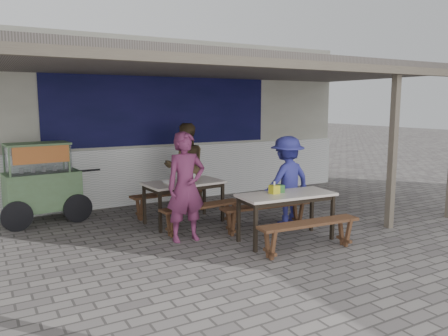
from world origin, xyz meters
TOP-DOWN VIEW (x-y plane):
  - ground at (0.00, 0.00)m, footprint 60.00×60.00m
  - back_wall at (-0.00, 3.58)m, footprint 9.00×1.28m
  - warung_roof at (0.02, 0.90)m, footprint 9.00×4.21m
  - table_left at (-0.60, 1.12)m, footprint 1.42×0.86m
  - bench_left_street at (-0.55, 0.51)m, footprint 1.48×0.40m
  - bench_left_wall at (-0.65, 1.73)m, footprint 1.48×0.40m
  - table_right at (0.35, -0.60)m, footprint 1.55×0.75m
  - bench_right_street at (0.31, -1.20)m, footprint 1.62×0.39m
  - bench_right_wall at (0.39, -0.00)m, footprint 1.62×0.39m
  - vendor_cart at (-2.80, 2.38)m, footprint 1.78×0.82m
  - patron_street_side at (-0.99, 0.18)m, footprint 0.64×0.44m
  - patron_wall_side at (-0.15, 2.03)m, footprint 0.96×0.81m
  - patron_right_table at (0.97, 0.19)m, footprint 1.06×0.68m
  - tissue_box at (0.19, -0.51)m, footprint 0.13×0.13m
  - donation_box at (0.28, -0.47)m, footprint 0.19×0.14m
  - condiment_jar at (-0.33, 1.30)m, footprint 0.09×0.09m
  - condiment_bowl at (-0.93, 1.09)m, footprint 0.19×0.19m

SIDE VIEW (x-z plane):
  - ground at x=0.00m, z-range 0.00..0.00m
  - bench_left_street at x=-0.55m, z-range 0.11..0.56m
  - bench_left_wall at x=-0.65m, z-range 0.11..0.56m
  - bench_right_street at x=0.31m, z-range 0.12..0.57m
  - bench_right_wall at x=0.39m, z-range 0.12..0.57m
  - table_right at x=0.35m, z-range 0.30..1.05m
  - table_left at x=-0.60m, z-range 0.30..1.05m
  - condiment_bowl at x=-0.93m, z-range 0.75..0.80m
  - patron_right_table at x=0.97m, z-range 0.00..1.56m
  - vendor_cart at x=-2.80m, z-range 0.06..1.50m
  - condiment_jar at x=-0.33m, z-range 0.75..0.85m
  - donation_box at x=0.28m, z-range 0.75..0.87m
  - tissue_box at x=0.19m, z-range 0.75..0.88m
  - patron_street_side at x=-0.99m, z-range 0.00..1.70m
  - patron_wall_side at x=-0.15m, z-range 0.00..1.74m
  - back_wall at x=0.00m, z-range -0.03..3.47m
  - warung_roof at x=0.02m, z-range 1.31..4.12m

